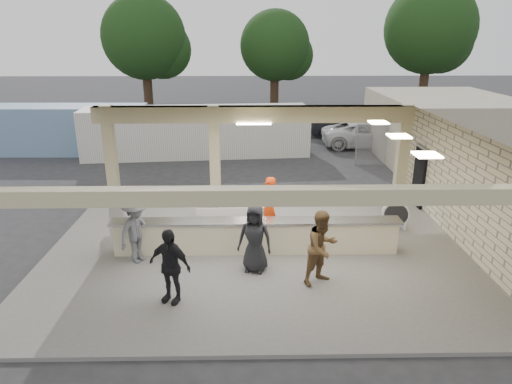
{
  "coord_description": "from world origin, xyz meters",
  "views": [
    {
      "loc": [
        -0.22,
        -12.37,
        6.02
      ],
      "look_at": [
        0.02,
        1.0,
        1.4
      ],
      "focal_mm": 32.0,
      "sensor_mm": 36.0,
      "label": 1
    }
  ],
  "objects_px": {
    "baggage_handler": "(268,206)",
    "passenger_b": "(170,266)",
    "passenger_a": "(322,247)",
    "car_white_b": "(449,133)",
    "drum_fan": "(396,214)",
    "container_white": "(197,132)",
    "passenger_d": "(255,238)",
    "car_white_a": "(367,135)",
    "car_dark": "(347,125)",
    "passenger_c": "(137,231)",
    "container_blue": "(54,129)",
    "baggage_counter": "(256,236)",
    "luggage_cart": "(231,205)"
  },
  "relations": [
    {
      "from": "car_dark",
      "to": "container_blue",
      "type": "height_order",
      "value": "container_blue"
    },
    {
      "from": "luggage_cart",
      "to": "baggage_counter",
      "type": "bearing_deg",
      "value": -68.81
    },
    {
      "from": "passenger_c",
      "to": "container_white",
      "type": "distance_m",
      "value": 12.11
    },
    {
      "from": "baggage_counter",
      "to": "baggage_handler",
      "type": "relative_size",
      "value": 4.43
    },
    {
      "from": "car_white_b",
      "to": "luggage_cart",
      "type": "bearing_deg",
      "value": 119.63
    },
    {
      "from": "car_white_a",
      "to": "baggage_counter",
      "type": "bearing_deg",
      "value": 155.24
    },
    {
      "from": "car_white_a",
      "to": "container_white",
      "type": "relative_size",
      "value": 0.43
    },
    {
      "from": "baggage_handler",
      "to": "passenger_d",
      "type": "height_order",
      "value": "baggage_handler"
    },
    {
      "from": "drum_fan",
      "to": "container_white",
      "type": "xyz_separation_m",
      "value": [
        -7.37,
        9.96,
        0.66
      ]
    },
    {
      "from": "baggage_counter",
      "to": "baggage_handler",
      "type": "height_order",
      "value": "baggage_handler"
    },
    {
      "from": "passenger_c",
      "to": "car_white_b",
      "type": "height_order",
      "value": "passenger_c"
    },
    {
      "from": "car_white_a",
      "to": "baggage_handler",
      "type": "bearing_deg",
      "value": 154.37
    },
    {
      "from": "luggage_cart",
      "to": "passenger_c",
      "type": "bearing_deg",
      "value": -134.65
    },
    {
      "from": "baggage_counter",
      "to": "passenger_c",
      "type": "height_order",
      "value": "passenger_c"
    },
    {
      "from": "baggage_counter",
      "to": "luggage_cart",
      "type": "bearing_deg",
      "value": 111.62
    },
    {
      "from": "luggage_cart",
      "to": "container_white",
      "type": "distance_m",
      "value": 9.81
    },
    {
      "from": "car_white_a",
      "to": "car_white_b",
      "type": "xyz_separation_m",
      "value": [
        4.88,
        0.62,
        -0.04
      ]
    },
    {
      "from": "car_white_a",
      "to": "container_blue",
      "type": "xyz_separation_m",
      "value": [
        -17.03,
        -0.9,
        0.54
      ]
    },
    {
      "from": "container_blue",
      "to": "passenger_b",
      "type": "bearing_deg",
      "value": -59.28
    },
    {
      "from": "baggage_handler",
      "to": "passenger_c",
      "type": "relative_size",
      "value": 1.02
    },
    {
      "from": "drum_fan",
      "to": "car_dark",
      "type": "distance_m",
      "value": 14.41
    },
    {
      "from": "passenger_d",
      "to": "car_white_a",
      "type": "distance_m",
      "value": 15.76
    },
    {
      "from": "car_white_b",
      "to": "car_dark",
      "type": "bearing_deg",
      "value": 54.32
    },
    {
      "from": "luggage_cart",
      "to": "container_white",
      "type": "bearing_deg",
      "value": 101.74
    },
    {
      "from": "baggage_handler",
      "to": "container_white",
      "type": "distance_m",
      "value": 10.81
    },
    {
      "from": "passenger_b",
      "to": "luggage_cart",
      "type": "bearing_deg",
      "value": 97.98
    },
    {
      "from": "baggage_handler",
      "to": "passenger_b",
      "type": "bearing_deg",
      "value": -10.33
    },
    {
      "from": "baggage_counter",
      "to": "container_white",
      "type": "xyz_separation_m",
      "value": [
        -2.86,
        11.59,
        0.66
      ]
    },
    {
      "from": "passenger_a",
      "to": "car_white_b",
      "type": "relative_size",
      "value": 0.46
    },
    {
      "from": "passenger_d",
      "to": "container_blue",
      "type": "distance_m",
      "value": 17.03
    },
    {
      "from": "car_white_a",
      "to": "car_white_b",
      "type": "height_order",
      "value": "car_white_a"
    },
    {
      "from": "baggage_counter",
      "to": "container_white",
      "type": "bearing_deg",
      "value": 103.87
    },
    {
      "from": "container_white",
      "to": "car_white_b",
      "type": "bearing_deg",
      "value": 4.04
    },
    {
      "from": "baggage_counter",
      "to": "passenger_d",
      "type": "height_order",
      "value": "passenger_d"
    },
    {
      "from": "passenger_a",
      "to": "car_white_a",
      "type": "height_order",
      "value": "passenger_a"
    },
    {
      "from": "luggage_cart",
      "to": "car_dark",
      "type": "bearing_deg",
      "value": 63.93
    },
    {
      "from": "baggage_counter",
      "to": "car_white_b",
      "type": "relative_size",
      "value": 1.95
    },
    {
      "from": "drum_fan",
      "to": "car_white_b",
      "type": "distance_m",
      "value": 14.03
    },
    {
      "from": "passenger_a",
      "to": "car_white_b",
      "type": "height_order",
      "value": "passenger_a"
    },
    {
      "from": "baggage_counter",
      "to": "car_white_b",
      "type": "bearing_deg",
      "value": 50.61
    },
    {
      "from": "passenger_d",
      "to": "container_white",
      "type": "distance_m",
      "value": 12.98
    },
    {
      "from": "drum_fan",
      "to": "car_white_a",
      "type": "height_order",
      "value": "car_white_a"
    },
    {
      "from": "passenger_c",
      "to": "car_dark",
      "type": "xyz_separation_m",
      "value": [
        9.15,
        16.48,
        -0.26
      ]
    },
    {
      "from": "baggage_handler",
      "to": "car_dark",
      "type": "relative_size",
      "value": 0.41
    },
    {
      "from": "luggage_cart",
      "to": "passenger_b",
      "type": "xyz_separation_m",
      "value": [
        -1.24,
        -4.52,
        0.21
      ]
    },
    {
      "from": "car_white_a",
      "to": "car_dark",
      "type": "height_order",
      "value": "car_dark"
    },
    {
      "from": "passenger_d",
      "to": "car_white_b",
      "type": "distance_m",
      "value": 18.82
    },
    {
      "from": "passenger_b",
      "to": "passenger_c",
      "type": "relative_size",
      "value": 1.0
    },
    {
      "from": "passenger_a",
      "to": "car_dark",
      "type": "relative_size",
      "value": 0.43
    },
    {
      "from": "drum_fan",
      "to": "car_white_b",
      "type": "relative_size",
      "value": 0.22
    }
  ]
}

